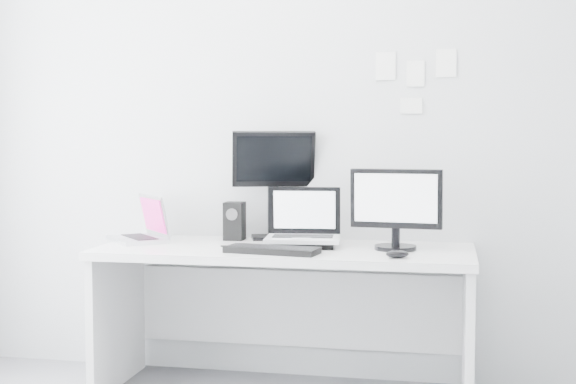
{
  "coord_description": "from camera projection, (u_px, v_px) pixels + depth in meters",
  "views": [
    {
      "loc": [
        0.77,
        -2.47,
        1.26
      ],
      "look_at": [
        0.02,
        1.23,
        1.0
      ],
      "focal_mm": 49.55,
      "sensor_mm": 36.0,
      "label": 1
    }
  ],
  "objects": [
    {
      "name": "desk",
      "position": [
        285.0,
        322.0,
        3.85
      ],
      "size": [
        1.8,
        0.7,
        0.73
      ],
      "primitive_type": "cube",
      "color": "white",
      "rests_on": "ground"
    },
    {
      "name": "dell_laptop",
      "position": [
        303.0,
        217.0,
        3.83
      ],
      "size": [
        0.38,
        0.31,
        0.3
      ],
      "primitive_type": "cube",
      "rotation": [
        0.0,
        0.0,
        0.11
      ],
      "color": "silver",
      "rests_on": "desk"
    },
    {
      "name": "speaker",
      "position": [
        235.0,
        221.0,
        4.1
      ],
      "size": [
        0.12,
        0.12,
        0.2
      ],
      "primitive_type": "cube",
      "rotation": [
        0.0,
        0.0,
        0.32
      ],
      "color": "black",
      "rests_on": "desk"
    },
    {
      "name": "rear_monitor",
      "position": [
        273.0,
        184.0,
        4.12
      ],
      "size": [
        0.45,
        0.28,
        0.58
      ],
      "primitive_type": "cube",
      "rotation": [
        0.0,
        0.0,
        0.31
      ],
      "color": "black",
      "rests_on": "desk"
    },
    {
      "name": "wall_note_3",
      "position": [
        411.0,
        106.0,
        4.0
      ],
      "size": [
        0.11,
        0.0,
        0.08
      ],
      "primitive_type": "cube",
      "color": "white",
      "rests_on": "back_wall"
    },
    {
      "name": "keyboard",
      "position": [
        272.0,
        250.0,
        3.64
      ],
      "size": [
        0.45,
        0.22,
        0.03
      ],
      "primitive_type": "cube",
      "rotation": [
        0.0,
        0.0,
        -0.15
      ],
      "color": "black",
      "rests_on": "desk"
    },
    {
      "name": "macbook",
      "position": [
        137.0,
        217.0,
        4.04
      ],
      "size": [
        0.4,
        0.41,
        0.25
      ],
      "primitive_type": "cube",
      "rotation": [
        0.0,
        0.0,
        -0.85
      ],
      "color": "silver",
      "rests_on": "desk"
    },
    {
      "name": "samsung_monitor",
      "position": [
        396.0,
        208.0,
        3.74
      ],
      "size": [
        0.45,
        0.24,
        0.4
      ],
      "primitive_type": "cube",
      "rotation": [
        0.0,
        0.0,
        -0.09
      ],
      "color": "black",
      "rests_on": "desk"
    },
    {
      "name": "wall_note_0",
      "position": [
        386.0,
        66.0,
        4.01
      ],
      "size": [
        0.1,
        0.0,
        0.14
      ],
      "primitive_type": "cube",
      "color": "white",
      "rests_on": "back_wall"
    },
    {
      "name": "wall_note_1",
      "position": [
        415.0,
        74.0,
        3.99
      ],
      "size": [
        0.09,
        0.0,
        0.13
      ],
      "primitive_type": "cube",
      "color": "white",
      "rests_on": "back_wall"
    },
    {
      "name": "wall_note_2",
      "position": [
        446.0,
        63.0,
        3.95
      ],
      "size": [
        0.1,
        0.0,
        0.14
      ],
      "primitive_type": "cube",
      "color": "white",
      "rests_on": "back_wall"
    },
    {
      "name": "back_wall",
      "position": [
        298.0,
        120.0,
        4.13
      ],
      "size": [
        3.6,
        0.0,
        3.6
      ],
      "primitive_type": "plane",
      "rotation": [
        1.57,
        0.0,
        0.0
      ],
      "color": "#B4B6B8",
      "rests_on": "ground"
    },
    {
      "name": "mouse",
      "position": [
        397.0,
        254.0,
        3.5
      ],
      "size": [
        0.12,
        0.09,
        0.03
      ],
      "primitive_type": "ellipsoid",
      "rotation": [
        0.0,
        0.0,
        0.3
      ],
      "color": "black",
      "rests_on": "desk"
    }
  ]
}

